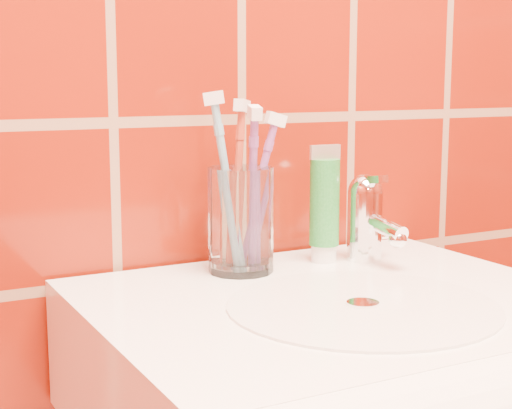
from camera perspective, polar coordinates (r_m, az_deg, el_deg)
glass_tumbler at (r=1.00m, az=-1.12°, el=-1.14°), size 0.09×0.09×0.14m
toothpaste_tube at (r=1.06m, az=5.00°, el=-0.22°), size 0.04×0.04×0.16m
faucet at (r=1.08m, az=8.07°, el=-0.75°), size 0.05×0.11×0.12m
toothbrush_0 at (r=0.99m, az=-0.29°, el=0.91°), size 0.05×0.09×0.23m
toothbrush_1 at (r=1.02m, az=-1.36°, el=1.33°), size 0.09×0.09×0.23m
toothbrush_2 at (r=1.02m, az=0.04°, el=0.86°), size 0.09×0.09×0.21m
toothbrush_3 at (r=0.99m, az=-2.08°, el=1.41°), size 0.09×0.08×0.24m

